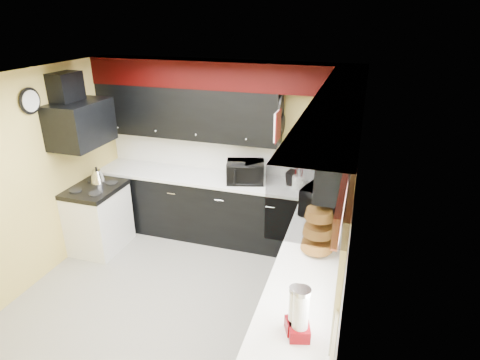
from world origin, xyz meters
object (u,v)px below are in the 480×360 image
at_px(microwave, 326,198).
at_px(utensil_crock, 298,182).
at_px(knife_block, 292,178).
at_px(kettle, 97,176).
at_px(toaster_oven, 245,172).

height_order(microwave, utensil_crock, microwave).
height_order(microwave, knife_block, microwave).
relative_size(microwave, kettle, 3.05).
distance_m(knife_block, kettle, 2.62).
height_order(toaster_oven, microwave, microwave).
xyz_separation_m(utensil_crock, knife_block, (-0.10, 0.07, 0.02)).
height_order(utensil_crock, knife_block, knife_block).
distance_m(utensil_crock, knife_block, 0.13).
bearing_deg(microwave, utensil_crock, 53.23).
relative_size(microwave, utensil_crock, 3.55).
distance_m(microwave, kettle, 3.05).
relative_size(microwave, knife_block, 2.86).
bearing_deg(utensil_crock, kettle, -167.84).
relative_size(toaster_oven, microwave, 0.82).
xyz_separation_m(toaster_oven, knife_block, (0.62, 0.07, -0.04)).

